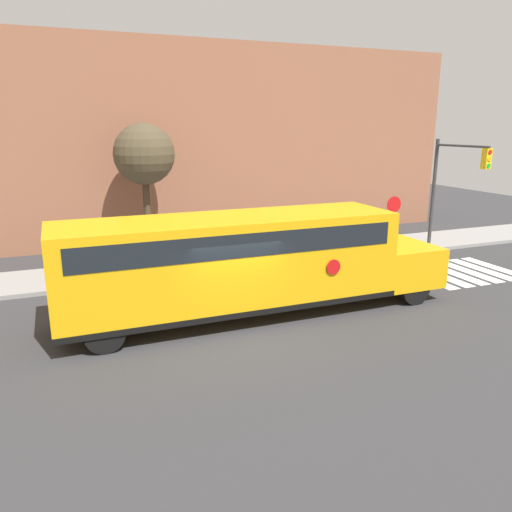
# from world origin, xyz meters

# --- Properties ---
(ground_plane) EXTENTS (60.00, 60.00, 0.00)m
(ground_plane) POSITION_xyz_m (0.00, 0.00, 0.00)
(ground_plane) COLOR #333335
(sidewalk_strip) EXTENTS (44.00, 3.00, 0.15)m
(sidewalk_strip) POSITION_xyz_m (0.00, 6.50, 0.07)
(sidewalk_strip) COLOR gray
(sidewalk_strip) RESTS_ON ground
(building_backdrop) EXTENTS (32.00, 4.00, 9.33)m
(building_backdrop) POSITION_xyz_m (0.00, 13.00, 4.67)
(building_backdrop) COLOR #935B42
(building_backdrop) RESTS_ON ground
(crosswalk_stripes) EXTENTS (4.00, 3.20, 0.01)m
(crosswalk_stripes) POSITION_xyz_m (10.00, 2.00, 0.00)
(crosswalk_stripes) COLOR white
(crosswalk_stripes) RESTS_ON ground
(school_bus) EXTENTS (11.75, 2.57, 3.00)m
(school_bus) POSITION_xyz_m (0.64, 0.87, 1.73)
(school_bus) COLOR #EAA80F
(school_bus) RESTS_ON ground
(stop_sign) EXTENTS (0.71, 0.10, 2.53)m
(stop_sign) POSITION_xyz_m (9.33, 5.53, 1.68)
(stop_sign) COLOR #38383A
(stop_sign) RESTS_ON ground
(traffic_light) EXTENTS (0.28, 3.05, 4.93)m
(traffic_light) POSITION_xyz_m (11.57, 4.67, 3.28)
(traffic_light) COLOR #38383A
(traffic_light) RESTS_ON ground
(tree_near_sidewalk) EXTENTS (2.55, 2.55, 5.61)m
(tree_near_sidewalk) POSITION_xyz_m (-0.70, 9.17, 4.29)
(tree_near_sidewalk) COLOR #423323
(tree_near_sidewalk) RESTS_ON ground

